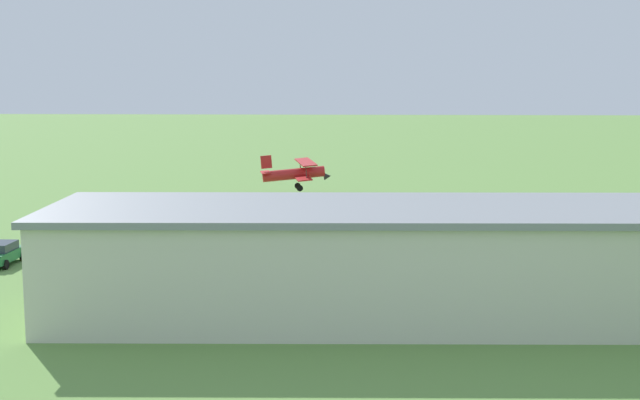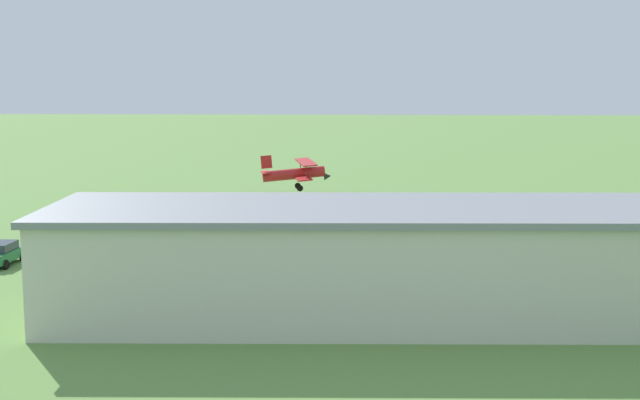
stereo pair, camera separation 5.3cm
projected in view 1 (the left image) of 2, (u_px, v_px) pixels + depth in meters
The scene contains 7 objects.
ground_plane at pixel (376, 205), 85.20m from camera, with size 400.00×400.00×0.00m, color #608C42.
hangar at pixel (395, 261), 45.43m from camera, with size 36.55×12.04×5.82m.
biplane at pixel (296, 173), 88.23m from camera, with size 7.35×8.02×3.62m.
car_orange at pixel (86, 258), 56.09m from camera, with size 2.51×4.74×1.66m.
car_green at pixel (2, 253), 57.94m from camera, with size 1.99×4.04×1.52m.
person_by_parked_cars at pixel (195, 241), 61.80m from camera, with size 0.41×0.41×1.78m.
person_near_hangar_door at pixel (612, 246), 60.38m from camera, with size 0.53×0.53×1.63m.
Camera 1 is at (1.51, 84.45, 12.50)m, focal length 48.85 mm.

